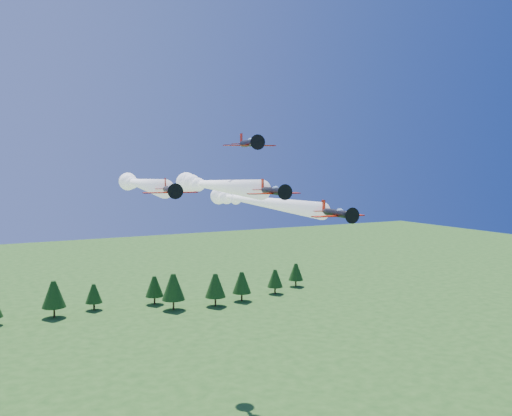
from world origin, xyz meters
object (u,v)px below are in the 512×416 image
plane_left (138,183)px  plane_right (252,200)px  plane_lead (211,185)px  plane_slot (249,143)px

plane_left → plane_right: (21.01, -3.07, -3.48)m
plane_left → plane_right: size_ratio=0.94×
plane_lead → plane_right: bearing=47.5°
plane_lead → plane_slot: 10.69m
plane_lead → plane_slot: size_ratio=4.96×
plane_right → plane_slot: size_ratio=6.70×
plane_right → plane_slot: bearing=-112.6°
plane_left → plane_slot: size_ratio=6.27×
plane_slot → plane_left: bearing=122.3°
plane_right → plane_slot: 25.36m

